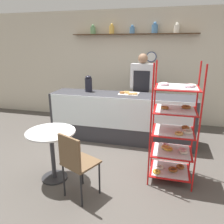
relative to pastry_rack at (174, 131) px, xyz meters
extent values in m
plane|color=#4C4742|center=(-1.00, 0.05, -0.74)|extent=(14.00, 14.00, 0.00)
cube|color=beige|center=(-1.00, 2.52, 0.61)|extent=(10.00, 0.06, 2.70)
cube|color=#4C331E|center=(-1.00, 2.37, 1.38)|extent=(2.93, 0.24, 0.02)
cylinder|color=#669966|center=(-1.98, 2.37, 1.48)|extent=(0.12, 0.12, 0.17)
sphere|color=#669966|center=(-1.98, 2.37, 1.58)|extent=(0.07, 0.07, 0.07)
cylinder|color=gold|center=(-1.52, 2.37, 1.49)|extent=(0.11, 0.11, 0.19)
sphere|color=gold|center=(-1.52, 2.37, 1.60)|extent=(0.06, 0.06, 0.06)
cylinder|color=#4C7FB2|center=(-1.03, 2.37, 1.47)|extent=(0.12, 0.12, 0.15)
sphere|color=#4C7FB2|center=(-1.03, 2.37, 1.56)|extent=(0.06, 0.06, 0.06)
cylinder|color=#4C7FB2|center=(-0.51, 2.37, 1.49)|extent=(0.14, 0.14, 0.19)
sphere|color=#4C7FB2|center=(-0.51, 2.37, 1.60)|extent=(0.08, 0.08, 0.08)
cylinder|color=silver|center=(-0.04, 2.37, 1.48)|extent=(0.13, 0.13, 0.17)
sphere|color=silver|center=(-0.04, 2.37, 1.58)|extent=(0.07, 0.07, 0.07)
cylinder|color=navy|center=(-0.57, 2.47, 0.87)|extent=(0.24, 0.03, 0.24)
cylinder|color=white|center=(-0.57, 2.46, 0.87)|extent=(0.21, 0.00, 0.21)
cube|color=#333338|center=(-1.00, 1.19, -0.27)|extent=(2.86, 0.64, 0.95)
cube|color=silver|center=(-1.00, 0.86, -0.10)|extent=(2.75, 0.01, 0.61)
cylinder|color=#B71414|center=(-0.30, -0.26, 0.10)|extent=(0.02, 0.02, 1.69)
cylinder|color=#B71414|center=(0.29, -0.26, 0.10)|extent=(0.02, 0.02, 1.69)
cylinder|color=#B71414|center=(-0.30, 0.26, 0.10)|extent=(0.02, 0.02, 1.69)
cylinder|color=#B71414|center=(0.29, 0.26, 0.10)|extent=(0.02, 0.02, 1.69)
cube|color=#B71414|center=(-0.01, 0.00, -0.62)|extent=(0.56, 0.50, 0.01)
cube|color=silver|center=(-0.01, 0.00, -0.61)|extent=(0.50, 0.44, 0.01)
torus|color=gold|center=(-0.19, -0.14, -0.59)|extent=(0.11, 0.11, 0.04)
torus|color=brown|center=(0.04, -0.03, -0.59)|extent=(0.13, 0.13, 0.04)
torus|color=brown|center=(0.14, 0.08, -0.59)|extent=(0.12, 0.12, 0.04)
torus|color=silver|center=(-0.15, 0.00, -0.59)|extent=(0.11, 0.11, 0.03)
cube|color=#B71414|center=(-0.01, 0.00, -0.31)|extent=(0.56, 0.50, 0.01)
cube|color=silver|center=(-0.01, 0.00, -0.30)|extent=(0.50, 0.44, 0.01)
torus|color=gold|center=(-0.05, 0.00, -0.28)|extent=(0.13, 0.13, 0.04)
torus|color=#EAB2C1|center=(0.15, 0.02, -0.28)|extent=(0.12, 0.12, 0.03)
torus|color=silver|center=(0.15, -0.04, -0.28)|extent=(0.11, 0.11, 0.03)
torus|color=#EAB2C1|center=(-0.09, 0.12, -0.28)|extent=(0.12, 0.12, 0.03)
torus|color=tan|center=(-0.09, 0.04, -0.28)|extent=(0.12, 0.12, 0.04)
cube|color=#B71414|center=(-0.01, 0.00, -0.01)|extent=(0.56, 0.50, 0.01)
cube|color=silver|center=(-0.01, 0.00, 0.01)|extent=(0.50, 0.44, 0.01)
torus|color=tan|center=(0.06, -0.14, 0.03)|extent=(0.11, 0.11, 0.03)
torus|color=brown|center=(0.16, 0.11, 0.03)|extent=(0.11, 0.11, 0.03)
torus|color=silver|center=(0.18, -0.05, 0.03)|extent=(0.14, 0.14, 0.04)
cube|color=#B71414|center=(-0.01, 0.00, 0.30)|extent=(0.56, 0.50, 0.01)
cube|color=silver|center=(-0.01, 0.00, 0.32)|extent=(0.50, 0.44, 0.01)
torus|color=brown|center=(0.14, 0.08, 0.34)|extent=(0.13, 0.13, 0.03)
torus|color=brown|center=(-0.14, -0.03, 0.34)|extent=(0.10, 0.10, 0.03)
cube|color=#B71414|center=(-0.01, 0.00, 0.61)|extent=(0.56, 0.50, 0.01)
cube|color=silver|center=(-0.01, 0.00, 0.63)|extent=(0.50, 0.44, 0.01)
torus|color=silver|center=(0.17, 0.02, 0.65)|extent=(0.12, 0.12, 0.03)
torus|color=#EAB2C1|center=(0.14, -0.05, 0.65)|extent=(0.13, 0.13, 0.04)
torus|color=#EAB2C1|center=(-0.16, 0.04, 0.65)|extent=(0.11, 0.11, 0.03)
torus|color=#EAB2C1|center=(-0.17, 0.01, 0.65)|extent=(0.11, 0.11, 0.04)
cube|color=#282833|center=(-0.67, 1.70, -0.24)|extent=(0.29, 0.19, 1.00)
cube|color=#B2B2B7|center=(-0.67, 1.70, 0.51)|extent=(0.48, 0.22, 0.51)
cube|color=black|center=(-0.67, 1.58, 0.42)|extent=(0.34, 0.01, 0.43)
sphere|color=#8C664C|center=(-0.67, 1.70, 0.88)|extent=(0.20, 0.20, 0.20)
cylinder|color=#262628|center=(-1.65, -0.44, -0.73)|extent=(0.37, 0.37, 0.02)
cylinder|color=#333338|center=(-1.65, -0.44, -0.37)|extent=(0.06, 0.06, 0.70)
cylinder|color=white|center=(-1.65, -0.44, -0.01)|extent=(0.68, 0.68, 0.02)
cylinder|color=black|center=(-0.90, -0.61, -0.51)|extent=(0.02, 0.02, 0.46)
cylinder|color=black|center=(-1.19, -0.47, -0.51)|extent=(0.02, 0.02, 0.46)
cylinder|color=black|center=(-1.03, -0.90, -0.51)|extent=(0.02, 0.02, 0.46)
cylinder|color=black|center=(-1.33, -0.77, -0.51)|extent=(0.02, 0.02, 0.46)
cube|color=brown|center=(-1.11, -0.69, -0.27)|extent=(0.50, 0.50, 0.03)
cube|color=brown|center=(-1.18, -0.85, -0.06)|extent=(0.34, 0.18, 0.40)
cylinder|color=black|center=(-1.73, 1.28, 0.35)|extent=(0.15, 0.15, 0.28)
ellipsoid|color=black|center=(-1.73, 1.28, 0.51)|extent=(0.13, 0.13, 0.06)
cube|color=white|center=(-0.87, 1.28, 0.22)|extent=(0.39, 0.33, 0.01)
torus|color=tan|center=(-0.83, 1.18, 0.24)|extent=(0.10, 0.10, 0.03)
torus|color=tan|center=(-0.93, 1.28, 0.24)|extent=(0.13, 0.13, 0.03)
torus|color=brown|center=(-1.01, 1.23, 0.24)|extent=(0.11, 0.11, 0.04)
torus|color=tan|center=(-0.74, 1.20, 0.24)|extent=(0.11, 0.11, 0.03)
camera|label=1|loc=(-0.12, -2.94, 1.15)|focal=35.00mm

